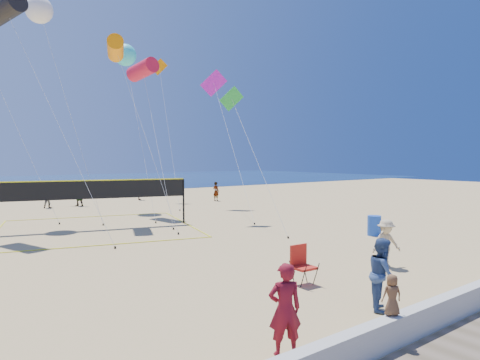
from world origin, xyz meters
TOP-DOWN VIEW (x-y plane):
  - ground at (0.00, 0.00)m, footprint 120.00×120.00m
  - seawall at (0.00, -3.00)m, footprint 32.00×0.30m
  - woman at (-2.81, -1.99)m, footprint 0.75×0.65m
  - toddler at (-0.84, -2.94)m, footprint 0.47×0.41m
  - bystander_a at (0.74, -1.65)m, footprint 1.08×1.06m
  - bystander_b at (4.37, 0.70)m, footprint 1.19×0.96m
  - far_person_1 at (1.61, 25.59)m, footprint 1.41×1.51m
  - far_person_2 at (12.14, 22.57)m, footprint 0.54×0.68m
  - far_person_3 at (-0.58, 25.59)m, footprint 0.80×0.65m
  - far_person_4 at (7.32, 27.37)m, footprint 0.98×1.23m
  - camp_chair at (0.68, 1.04)m, footprint 0.64×0.78m
  - trash_barrel at (9.03, 4.49)m, footprint 0.83×0.83m
  - volleyball_net at (-0.80, 14.47)m, footprint 11.59×11.49m
  - kite_1 at (-4.58, 15.66)m, footprint 3.60×7.96m
  - kite_2 at (0.89, 15.85)m, footprint 1.69×6.72m
  - kite_4 at (6.45, 12.16)m, footprint 2.04×6.46m
  - kite_5 at (9.78, 19.13)m, footprint 4.28×9.61m
  - kite_6 at (-2.39, 18.87)m, footprint 3.05×4.47m
  - kite_7 at (3.92, 21.87)m, footprint 2.42×8.60m
  - kite_9 at (8.71, 25.91)m, footprint 3.33×8.75m
  - kite_10 at (3.66, 18.41)m, footprint 2.16×8.02m

SIDE VIEW (x-z plane):
  - ground at x=0.00m, z-range 0.00..0.00m
  - seawall at x=0.00m, z-range 0.00..0.60m
  - trash_barrel at x=9.03m, z-range 0.00..0.94m
  - camp_chair at x=0.68m, z-range 0.02..1.28m
  - far_person_3 at x=-0.58m, z-range 0.00..1.55m
  - bystander_b at x=4.37m, z-range 0.00..1.61m
  - far_person_2 at x=12.14m, z-range 0.00..1.63m
  - far_person_4 at x=7.32m, z-range 0.00..1.66m
  - far_person_1 at x=1.61m, z-range 0.00..1.69m
  - woman at x=-2.81m, z-range 0.00..1.75m
  - bystander_a at x=0.74m, z-range 0.00..1.76m
  - toddler at x=-0.84m, z-range 0.60..1.41m
  - volleyball_net at x=-0.80m, z-range 0.48..3.03m
  - kite_4 at x=6.45m, z-range 2.73..10.59m
  - kite_5 at x=9.78m, z-range 3.75..14.11m
  - kite_10 at x=3.66m, z-range 4.35..14.41m
  - kite_2 at x=0.89m, z-range 4.61..15.01m
  - kite_9 at x=8.71m, z-range 4.46..16.79m
  - kite_1 at x=-4.58m, z-range 5.06..16.49m
  - kite_7 at x=3.92m, z-range 5.11..16.91m
  - kite_6 at x=-2.39m, z-range 5.66..18.49m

